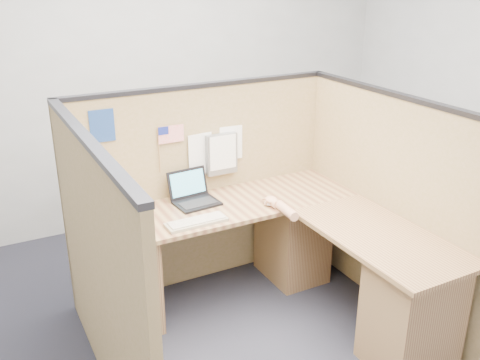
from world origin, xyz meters
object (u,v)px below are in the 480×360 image
l_desk (273,266)px  keyboard (196,222)px  laptop (194,195)px  mouse (271,203)px

l_desk → keyboard: bearing=156.7°
keyboard → laptop: bearing=68.5°
l_desk → keyboard: size_ratio=4.78×
laptop → mouse: size_ratio=3.22×
l_desk → mouse: mouse is taller
l_desk → mouse: bearing=63.3°
mouse → laptop: bearing=144.9°
l_desk → mouse: 0.43m
laptop → mouse: (0.45, -0.32, -0.03)m
keyboard → mouse: mouse is taller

